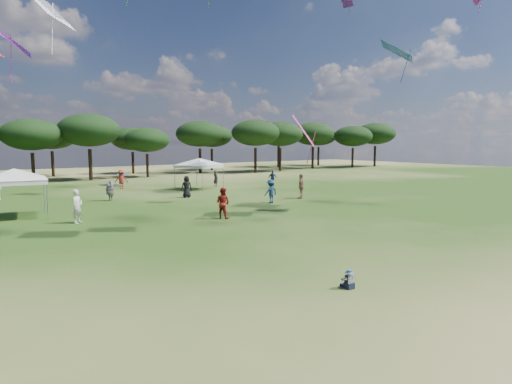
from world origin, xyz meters
The scene contains 6 objects.
ground centered at (0.00, 0.00, 0.00)m, with size 140.00×140.00×0.00m, color #2B4A16.
tree_line centered at (2.39, 47.41, 5.42)m, with size 108.78×17.63×7.77m.
tent_left centered at (-7.00, 21.08, 2.72)m, with size 6.53×6.53×3.14m.
tent_right centered at (8.66, 28.14, 2.75)m, with size 6.19×6.19×3.17m.
toddler centered at (-0.60, 1.73, 0.25)m, with size 0.40×0.43×0.57m.
festival_crowd centered at (-0.08, 24.28, 0.85)m, with size 31.42×21.97×1.93m.
Camera 1 is at (-10.05, -6.63, 4.33)m, focal length 30.00 mm.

